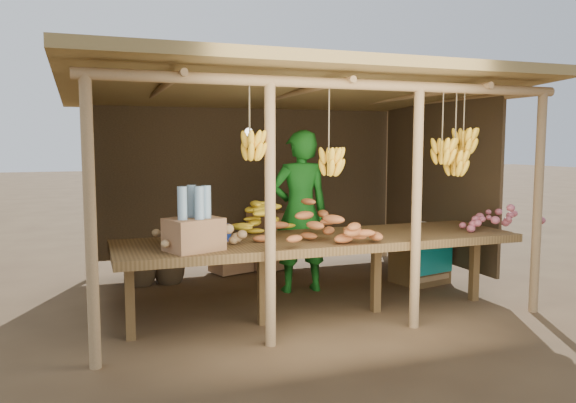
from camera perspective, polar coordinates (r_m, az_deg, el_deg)
name	(u,v)px	position (r m, az deg, el deg)	size (l,w,h in m)	color
ground	(288,293)	(6.46, 0.00, -9.30)	(60.00, 60.00, 0.00)	brown
stall_structure	(292,124)	(6.19, 0.43, 7.89)	(4.70, 3.50, 2.43)	tan
counter	(321,243)	(5.44, 3.42, -4.25)	(3.90, 1.05, 0.80)	brown
potato_heap	(200,226)	(4.97, -8.97, -2.45)	(0.88, 0.53, 0.36)	tan
sweet_potato_heap	(321,222)	(5.17, 3.38, -2.06)	(1.08, 0.65, 0.36)	#B4602E
onion_heap	(504,214)	(6.16, 21.10, -1.19)	(0.80, 0.48, 0.36)	#C45F6D
banana_pile	(262,217)	(5.55, -2.62, -1.57)	(0.65, 0.39, 0.35)	yellow
tomato_basin	(210,231)	(5.29, -7.92, -2.97)	(0.40, 0.40, 0.21)	navy
bottle_box	(194,226)	(4.78, -9.56, -2.44)	(0.53, 0.47, 0.55)	#A27048
vendor	(300,212)	(6.40, 1.22, -1.03)	(0.67, 0.44, 1.85)	#186F1C
tarp_crate	(420,257)	(7.06, 13.24, -5.51)	(0.75, 0.68, 0.77)	brown
carton_stack	(256,246)	(7.50, -3.22, -4.53)	(1.11, 0.53, 0.76)	#A27048
burlap_sacks	(155,266)	(7.00, -13.37, -6.40)	(0.72, 0.38, 0.51)	#493721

